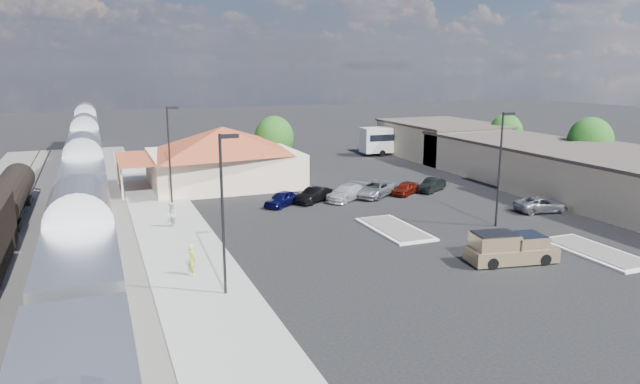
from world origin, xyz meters
name	(u,v)px	position (x,y,z in m)	size (l,w,h in m)	color
ground	(359,243)	(0.00, 0.00, 0.00)	(280.00, 280.00, 0.00)	black
railbed	(44,244)	(-21.00, 8.00, 0.06)	(16.00, 100.00, 0.12)	#4C4944
platform	(177,237)	(-12.00, 6.00, 0.09)	(5.50, 92.00, 0.18)	gray
passenger_train	(86,185)	(-18.00, 14.44, 2.87)	(3.00, 104.00, 5.55)	silver
station_depot	(223,156)	(-4.56, 24.00, 3.13)	(18.35, 12.24, 6.20)	beige
buildings_east	(531,159)	(28.00, 14.28, 2.27)	(14.40, 51.40, 4.80)	#C6B28C
traffic_island_south	(394,229)	(4.00, 2.00, 0.10)	(3.30, 7.50, 0.21)	silver
traffic_island_north	(596,252)	(14.00, -8.00, 0.10)	(3.30, 7.50, 0.21)	silver
lamp_plat_s	(224,202)	(-10.90, -6.00, 5.34)	(1.08, 0.25, 9.00)	black
lamp_plat_n	(170,148)	(-10.90, 16.00, 5.34)	(1.08, 0.25, 9.00)	black
lamp_lot	(501,160)	(12.10, 0.00, 5.34)	(1.08, 0.25, 9.00)	black
tree_east_b	(590,142)	(34.00, 12.00, 4.22)	(4.94, 4.94, 6.96)	#382314
tree_east_c	(506,132)	(34.00, 26.00, 3.76)	(4.41, 4.41, 6.21)	#382314
tree_depot	(274,138)	(3.00, 30.00, 4.02)	(4.71, 4.71, 6.63)	#382314
pickup_truck	(512,248)	(7.39, -7.33, 0.94)	(5.99, 3.02, 1.97)	tan
suv	(543,204)	(18.69, 2.19, 0.67)	(2.21, 4.79, 1.33)	#A5A7AD
coach_bus	(402,138)	(24.00, 36.00, 2.27)	(12.37, 3.23, 3.93)	white
person_a	(192,260)	(-12.20, -2.44, 1.13)	(0.69, 0.45, 1.90)	#B9CE40
person_b	(172,215)	(-11.97, 8.61, 1.15)	(0.94, 0.73, 1.93)	silver
parked_car_a	(282,199)	(-1.71, 12.58, 0.68)	(1.60, 3.99, 1.36)	#0D0E44
parked_car_b	(314,195)	(1.49, 12.88, 0.70)	(1.48, 4.25, 1.40)	black
parked_car_c	(346,192)	(4.69, 12.58, 0.74)	(2.06, 5.07, 1.47)	silver
parked_car_d	(375,189)	(7.89, 12.88, 0.74)	(2.47, 5.36, 1.49)	#979A9F
parked_car_e	(406,188)	(11.09, 12.58, 0.65)	(1.53, 3.80, 1.30)	maroon
parked_car_f	(432,185)	(14.29, 12.88, 0.66)	(1.39, 4.00, 1.32)	black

